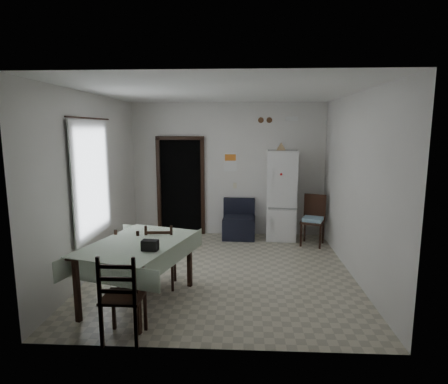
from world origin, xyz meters
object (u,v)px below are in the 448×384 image
Objects in this scene: corner_chair at (313,221)px; dining_chair_far_right at (161,255)px; navy_seat at (239,219)px; dining_table at (139,272)px; dining_chair_near_head at (123,296)px; dining_chair_far_left at (133,257)px; fridge at (281,195)px.

corner_chair is 3.40m from dining_chair_far_right.
dining_table is at bearing -110.87° from navy_seat.
corner_chair is 1.03× the size of dining_chair_far_right.
dining_chair_near_head reaches higher than dining_table.
navy_seat is 0.51× the size of dining_table.
dining_chair_far_right is at bearing -94.12° from dining_chair_near_head.
dining_chair_far_left is at bearing -123.93° from corner_chair.
dining_chair_far_left is (-0.23, 0.49, 0.03)m from dining_table.
dining_chair_near_head is (-2.13, -4.02, -0.43)m from fridge.
dining_chair_far_right is at bearing -120.42° from corner_chair.
navy_seat is 3.39m from dining_table.
corner_chair is at bearing -135.85° from dining_chair_far_left.
dining_chair_far_left is 1.42m from dining_chair_near_head.
navy_seat is at bearing -118.05° from dining_chair_far_right.
fridge is 3.32m from dining_chair_far_right.
fridge is at bearing 2.02° from navy_seat.
navy_seat is 0.82× the size of corner_chair.
dining_chair_far_left is (-3.03, -2.20, -0.05)m from corner_chair.
dining_chair_far_left reaches higher than dining_table.
fridge is at bearing -124.65° from dining_chair_far_left.
dining_chair_far_right is at bearing 87.03° from dining_table.
dining_table is 1.65× the size of dining_chair_far_right.
corner_chair is 3.75m from dining_chair_far_left.
fridge reaches higher than dining_table.
corner_chair is 4.51m from dining_chair_near_head.
dining_chair_far_left is 0.93× the size of dining_chair_far_right.
dining_chair_near_head is (-2.73, -3.59, 0.00)m from corner_chair.
corner_chair is at bearing -13.95° from navy_seat.
corner_chair is 1.11× the size of dining_chair_far_left.
dining_table is 0.91m from dining_chair_near_head.
fridge is 0.86m from corner_chair.
fridge reaches higher than dining_chair_far_left.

